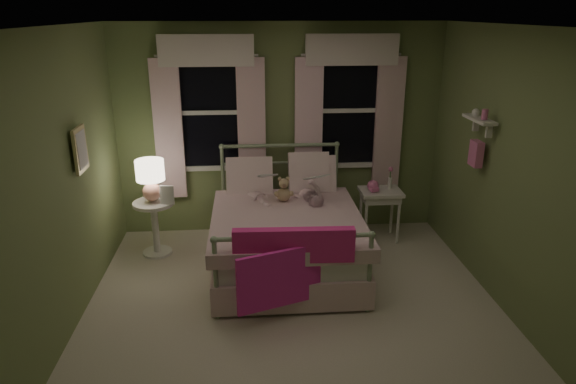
{
  "coord_description": "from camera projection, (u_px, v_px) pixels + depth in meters",
  "views": [
    {
      "loc": [
        -0.39,
        -4.14,
        2.72
      ],
      "look_at": [
        -0.01,
        0.68,
        1.0
      ],
      "focal_mm": 32.0,
      "sensor_mm": 36.0,
      "label": 1
    }
  ],
  "objects": [
    {
      "name": "teddy_bear",
      "position": [
        284.0,
        191.0,
        5.78
      ],
      "size": [
        0.22,
        0.17,
        0.29
      ],
      "color": "tan",
      "rests_on": "bed"
    },
    {
      "name": "window_right",
      "position": [
        349.0,
        105.0,
        6.26
      ],
      "size": [
        1.34,
        0.13,
        1.96
      ],
      "color": "black",
      "rests_on": "room_shell"
    },
    {
      "name": "nightstand_right",
      "position": [
        380.0,
        198.0,
        6.27
      ],
      "size": [
        0.5,
        0.4,
        0.64
      ],
      "color": "white",
      "rests_on": "ground"
    },
    {
      "name": "room_shell",
      "position": [
        295.0,
        185.0,
        4.4
      ],
      "size": [
        4.2,
        4.2,
        4.2
      ],
      "color": "silver",
      "rests_on": "ground"
    },
    {
      "name": "pink_throw",
      "position": [
        294.0,
        258.0,
        4.63
      ],
      "size": [
        1.1,
        0.41,
        0.71
      ],
      "color": "#E02B86",
      "rests_on": "bed"
    },
    {
      "name": "window_left",
      "position": [
        209.0,
        107.0,
        6.13
      ],
      "size": [
        1.34,
        0.13,
        1.96
      ],
      "color": "black",
      "rests_on": "room_shell"
    },
    {
      "name": "framed_picture",
      "position": [
        80.0,
        149.0,
        4.75
      ],
      "size": [
        0.03,
        0.32,
        0.42
      ],
      "color": "beige",
      "rests_on": "room_shell"
    },
    {
      "name": "book_nightstand",
      "position": [
        161.0,
        203.0,
        5.79
      ],
      "size": [
        0.21,
        0.25,
        0.02
      ],
      "primitive_type": "imported",
      "rotation": [
        0.0,
        0.0,
        -0.21
      ],
      "color": "beige",
      "rests_on": "nightstand_left"
    },
    {
      "name": "child_right",
      "position": [
        307.0,
        172.0,
        5.89
      ],
      "size": [
        0.42,
        0.35,
        0.78
      ],
      "primitive_type": "imported",
      "rotation": [
        0.0,
        0.0,
        3.31
      ],
      "color": "#F7D1DD",
      "rests_on": "bed"
    },
    {
      "name": "book_right",
      "position": [
        309.0,
        182.0,
        5.67
      ],
      "size": [
        0.23,
        0.19,
        0.26
      ],
      "primitive_type": "imported",
      "rotation": [
        1.22,
        0.0,
        0.49
      ],
      "color": "beige",
      "rests_on": "child_right"
    },
    {
      "name": "child_left",
      "position": [
        258.0,
        178.0,
        5.86
      ],
      "size": [
        0.28,
        0.23,
        0.68
      ],
      "primitive_type": "imported",
      "rotation": [
        0.0,
        0.0,
        3.44
      ],
      "color": "#F7D1DD",
      "rests_on": "bed"
    },
    {
      "name": "wall_shelf",
      "position": [
        478.0,
        137.0,
        5.12
      ],
      "size": [
        0.15,
        0.5,
        0.6
      ],
      "color": "white",
      "rests_on": "room_shell"
    },
    {
      "name": "bud_vase",
      "position": [
        390.0,
        178.0,
        6.25
      ],
      "size": [
        0.06,
        0.06,
        0.28
      ],
      "color": "white",
      "rests_on": "nightstand_right"
    },
    {
      "name": "pink_toy",
      "position": [
        373.0,
        186.0,
        6.21
      ],
      "size": [
        0.14,
        0.19,
        0.14
      ],
      "color": "pink",
      "rests_on": "nightstand_right"
    },
    {
      "name": "book_left",
      "position": [
        259.0,
        180.0,
        5.61
      ],
      "size": [
        0.21,
        0.13,
        0.26
      ],
      "primitive_type": "imported",
      "rotation": [
        1.22,
        0.0,
        0.1
      ],
      "color": "beige",
      "rests_on": "child_left"
    },
    {
      "name": "table_lamp",
      "position": [
        150.0,
        177.0,
        5.76
      ],
      "size": [
        0.32,
        0.32,
        0.48
      ],
      "color": "#DF9784",
      "rests_on": "nightstand_left"
    },
    {
      "name": "nightstand_left",
      "position": [
        155.0,
        221.0,
        5.94
      ],
      "size": [
        0.46,
        0.46,
        0.65
      ],
      "color": "white",
      "rests_on": "ground"
    },
    {
      "name": "bed",
      "position": [
        286.0,
        235.0,
        5.66
      ],
      "size": [
        1.58,
        2.04,
        1.18
      ],
      "color": "white",
      "rests_on": "ground"
    }
  ]
}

